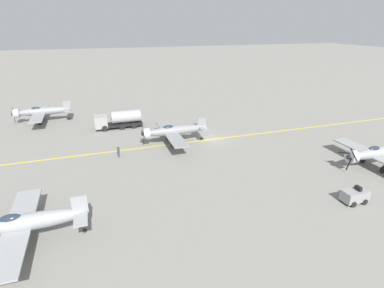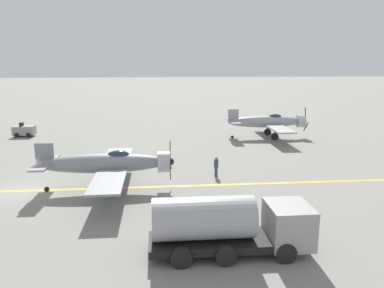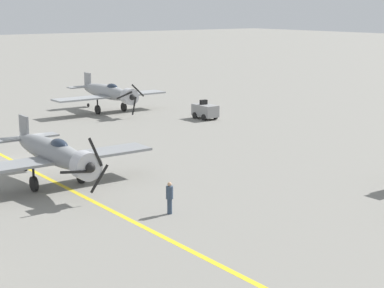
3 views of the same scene
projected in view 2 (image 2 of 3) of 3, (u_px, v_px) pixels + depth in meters
name	position (u px, v px, depth m)	size (l,w,h in m)	color
ground_plane	(25.00, 191.00, 27.64)	(400.00, 400.00, 0.00)	gray
taxiway_stripe	(25.00, 191.00, 27.64)	(0.30, 160.00, 0.01)	yellow
airplane_far_left	(269.00, 122.00, 46.34)	(12.00, 9.98, 3.77)	#939598
airplane_mid_center	(109.00, 164.00, 27.46)	(12.00, 9.98, 3.69)	gray
fuel_tanker	(231.00, 225.00, 18.38)	(2.68, 8.00, 2.98)	black
tow_tractor	(24.00, 130.00, 47.40)	(1.57, 2.60, 1.79)	gray
ground_crew_walking	(216.00, 166.00, 30.88)	(0.37, 0.37, 1.70)	#334256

